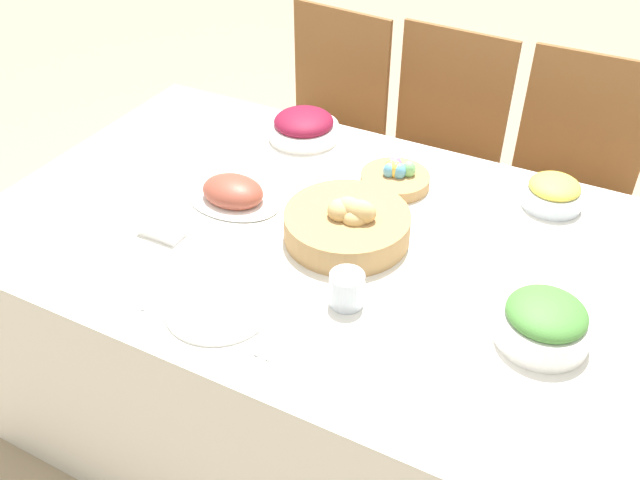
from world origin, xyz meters
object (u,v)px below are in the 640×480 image
Objects in this scene: chair_far_center at (434,157)px; bread_basket at (348,224)px; knife at (276,328)px; fork at (166,286)px; butter_dish at (163,228)px; green_salad_bowl at (544,322)px; chair_far_right at (564,189)px; beet_salad_bowl at (304,126)px; drinking_cup at (347,289)px; egg_basket at (395,177)px; spoon at (288,333)px; pineapple_bowl at (553,193)px; ham_platter at (233,193)px; chair_far_left at (323,129)px; dinner_plate at (219,306)px.

bread_basket is at bearing -82.57° from chair_far_center.
fork is at bearing 179.22° from knife.
chair_far_center reaches higher than butter_dish.
bread_basket is 0.53m from green_salad_bowl.
green_salad_bowl is (0.10, -1.00, 0.29)m from chair_far_right.
chair_far_center is 4.39× the size of beet_salad_bowl.
green_salad_bowl reaches higher than drinking_cup.
drinking_cup reaches higher than egg_basket.
spoon is at bearing -63.87° from beet_salad_bowl.
pineapple_bowl is at bearing -41.57° from chair_far_center.
butter_dish is (-0.08, -0.60, -0.02)m from beet_salad_bowl.
knife is (-0.51, -0.23, -0.05)m from green_salad_bowl.
ham_platter is 2.37× the size of butter_dish.
chair_far_right is 3.54× the size of ham_platter.
chair_far_left is 0.83m from egg_basket.
bread_basket is 3.87× the size of drinking_cup.
ham_platter is 0.86m from pineapple_bowl.
drinking_cup reaches higher than knife.
chair_far_right is 1.18m from ham_platter.
bread_basket is at bearing -92.78° from egg_basket.
beet_salad_bowl is at bearing 104.47° from dinner_plate.
chair_far_right is 1.17m from drinking_cup.
knife is (0.34, -0.76, -0.04)m from beet_salad_bowl.
green_salad_bowl reaches higher than egg_basket.
chair_far_center is 1.00× the size of chair_far_right.
pineapple_bowl reaches higher than drinking_cup.
bread_basket reaches higher than drinking_cup.
drinking_cup is (0.39, 0.14, 0.04)m from fork.
spoon is (0.03, 0.00, 0.00)m from knife.
egg_basket is 0.65m from butter_dish.
green_salad_bowl is 0.84m from fork.
ham_platter is 0.22m from butter_dish.
bread_basket is 1.18× the size of ham_platter.
beet_salad_bowl is 1.01m from green_salad_bowl.
green_salad_bowl is at bearing -14.24° from bread_basket.
knife is (0.06, -1.23, 0.24)m from chair_far_center.
dinner_plate reaches higher than fork.
drinking_cup reaches higher than fork.
pineapple_bowl is 0.68m from drinking_cup.
pineapple_bowl reaches higher than ham_platter.
beet_salad_bowl is 0.77m from pineapple_bowl.
pineapple_bowl is at bearing -1.34° from beet_salad_bowl.
chair_far_right is 0.56m from pineapple_bowl.
green_salad_bowl reaches higher than fork.
pineapple_bowl is at bearing 52.64° from dinner_plate.
green_salad_bowl is (0.50, -0.41, 0.02)m from egg_basket.
beet_salad_bowl is 1.24× the size of fork.
chair_far_center is at bearing 119.59° from green_salad_bowl.
butter_dish is (-0.46, 0.16, 0.01)m from spoon.
knife is (0.29, 0.00, 0.00)m from fork.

